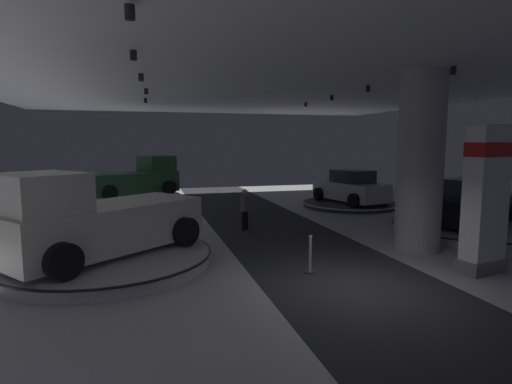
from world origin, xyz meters
TOP-DOWN VIEW (x-y plane):
  - ground at (0.00, 0.00)m, footprint 24.00×44.00m
  - ceiling_with_spotlights at (-0.00, -0.00)m, footprint 24.00×44.00m
  - column_right at (3.49, 2.58)m, footprint 1.38×1.38m
  - brand_sign_pylon at (3.66, 0.19)m, footprint 1.36×0.87m
  - display_platform_deep_left at (-5.46, 16.81)m, footprint 5.68×5.68m
  - pickup_truck_deep_left at (-5.18, 16.96)m, footprint 5.66×4.48m
  - display_platform_mid_right at (6.99, 4.06)m, footprint 5.71×5.71m
  - display_car_mid_right at (6.97, 4.04)m, footprint 4.57×3.37m
  - display_platform_mid_left at (-5.78, 3.36)m, footprint 5.68×5.68m
  - pickup_truck_mid_left at (-6.03, 3.16)m, footprint 5.44×4.96m
  - display_platform_far_right at (5.73, 11.08)m, footprint 4.98×4.98m
  - display_car_far_right at (5.74, 11.05)m, footprint 2.91×4.49m
  - visitor_walking_near at (-1.04, 6.79)m, footprint 0.32×0.32m
  - stanchion_a at (-0.67, 1.30)m, footprint 0.28×0.28m

SIDE VIEW (x-z plane):
  - ground at x=0.00m, z-range -0.05..0.00m
  - display_platform_far_right at x=5.73m, z-range 0.02..0.24m
  - display_platform_deep_left at x=-5.46m, z-range 0.02..0.27m
  - display_platform_mid_right at x=6.99m, z-range 0.02..0.34m
  - display_platform_mid_left at x=-5.78m, z-range 0.02..0.37m
  - stanchion_a at x=-0.67m, z-range -0.13..0.88m
  - visitor_walking_near at x=-1.04m, z-range 0.11..1.70m
  - display_car_far_right at x=5.74m, z-range 0.13..1.84m
  - display_car_mid_right at x=6.97m, z-range 0.23..1.94m
  - pickup_truck_deep_left at x=-5.18m, z-range 0.04..2.34m
  - pickup_truck_mid_left at x=-6.03m, z-range 0.13..2.43m
  - brand_sign_pylon at x=3.66m, z-range 0.07..3.87m
  - column_right at x=3.49m, z-range 0.00..5.50m
  - ceiling_with_spotlights at x=0.00m, z-range 5.35..5.74m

